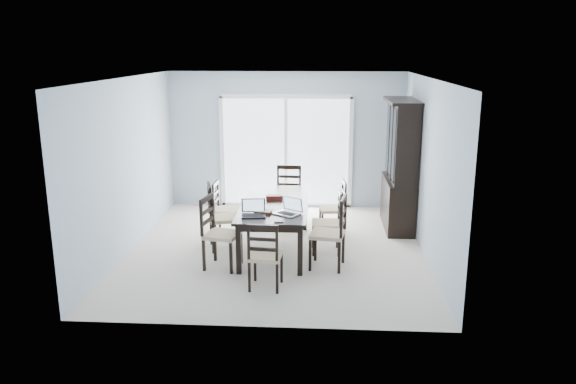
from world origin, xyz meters
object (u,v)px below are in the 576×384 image
game_box (274,197)px  chair_left_near (215,224)px  chair_right_far (338,202)px  chair_end_far (288,188)px  dining_table (275,207)px  chair_left_far (222,202)px  chair_left_mid (218,209)px  laptop_dark (253,213)px  laptop_silver (287,211)px  chair_right_mid (332,215)px  cell_phone (279,222)px  hot_tub (269,172)px  chair_end_near (264,249)px  china_hutch (400,167)px  chair_right_near (335,225)px

game_box → chair_left_near: bearing=-128.5°
chair_right_far → chair_end_far: 1.07m
dining_table → chair_end_far: (0.11, 1.46, -0.06)m
chair_left_far → chair_left_mid: bearing=6.9°
laptop_dark → chair_right_far: bearing=45.1°
chair_right_far → laptop_dark: (-1.21, -1.56, 0.25)m
laptop_silver → chair_right_mid: bearing=74.0°
chair_left_mid → laptop_dark: bearing=26.2°
cell_phone → hot_tub: hot_tub is taller
chair_left_far → laptop_dark: bearing=28.3°
dining_table → chair_end_near: bearing=-90.5°
chair_left_near → chair_left_mid: 0.75m
laptop_dark → laptop_silver: laptop_silver is taller
laptop_silver → chair_left_near: bearing=-139.2°
chair_right_mid → game_box: chair_right_mid is taller
china_hutch → laptop_dark: china_hutch is taller
chair_right_far → cell_phone: chair_right_far is taller
chair_left_far → chair_right_mid: bearing=69.5°
chair_left_mid → laptop_dark: (0.64, -0.73, 0.18)m
chair_left_mid → chair_right_far: size_ratio=1.13×
chair_left_far → chair_end_far: chair_end_far is taller
chair_end_far → chair_right_mid: bearing=119.3°
chair_left_far → laptop_dark: 1.61m
dining_table → china_hutch: (2.02, 1.25, 0.40)m
chair_end_near → laptop_dark: 0.84m
hot_tub → chair_right_mid: bearing=-69.9°
chair_left_mid → laptop_silver: 1.27m
chair_left_near → chair_right_near: (1.67, 0.06, 0.01)m
chair_left_far → chair_right_far: chair_right_far is taller
chair_right_near → laptop_dark: chair_right_near is taller
chair_left_mid → game_box: bearing=88.1°
chair_right_mid → china_hutch: bearing=-43.4°
chair_left_near → chair_right_mid: (1.65, 0.69, -0.04)m
chair_left_far → chair_left_near: bearing=8.5°
chair_end_far → chair_right_far: bearing=146.0°
dining_table → chair_end_far: 1.47m
chair_left_far → chair_end_near: size_ratio=0.98×
game_box → laptop_dark: bearing=-102.6°
dining_table → game_box: size_ratio=8.67×
chair_right_far → laptop_dark: chair_right_far is taller
laptop_silver → chair_end_far: bearing=126.3°
dining_table → chair_left_mid: bearing=-179.2°
china_hutch → chair_end_far: bearing=173.7°
china_hutch → chair_end_near: (-2.04, -2.76, -0.52)m
chair_left_far → chair_end_far: (1.05, 0.77, 0.07)m
chair_right_far → hot_tub: (-1.40, 2.66, -0.09)m
chair_left_far → chair_right_far: size_ratio=0.98×
chair_right_far → game_box: chair_right_far is taller
dining_table → chair_left_mid: chair_left_mid is taller
laptop_silver → hot_tub: 4.16m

